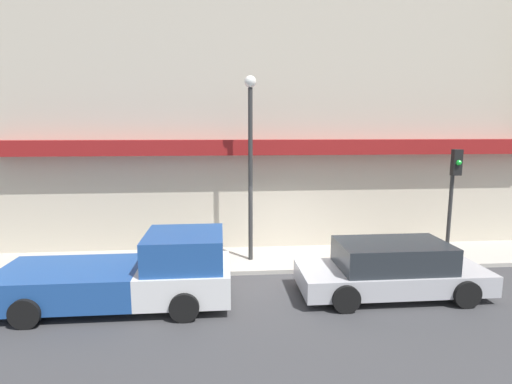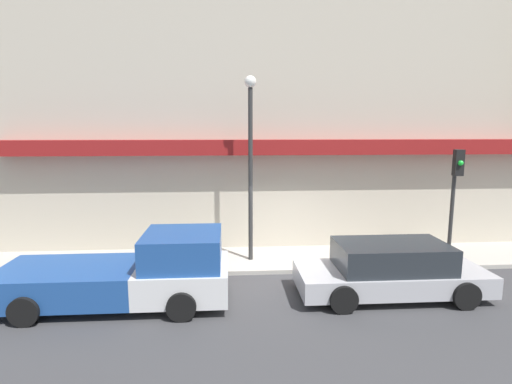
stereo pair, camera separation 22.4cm
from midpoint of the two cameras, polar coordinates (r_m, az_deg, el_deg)
name	(u,v)px [view 1 (the left image)]	position (r m, az deg, el deg)	size (l,w,h in m)	color
ground_plane	(288,274)	(12.12, 4.05, -11.61)	(80.00, 80.00, 0.00)	#38383A
sidewalk	(282,259)	(13.23, 3.22, -9.52)	(36.00, 2.41, 0.13)	#ADA89E
building	(273,100)	(15.24, 1.97, 12.99)	(19.80, 3.80, 10.66)	#BCB29E
pickup_truck	(134,274)	(10.39, -17.70, -11.08)	(5.47, 2.27, 1.76)	silver
parked_car	(392,269)	(11.02, 18.24, -10.41)	(4.79, 2.03, 1.40)	#ADADB2
fire_hydrant	(168,254)	(12.86, -12.95, -8.62)	(0.18, 0.18, 0.58)	#196633
street_lamp	(250,148)	(12.30, -1.33, 6.31)	(0.36, 0.36, 5.71)	#2D2D2D
traffic_light	(453,184)	(13.85, 25.95, 1.00)	(0.28, 0.42, 3.51)	#2D2D2D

